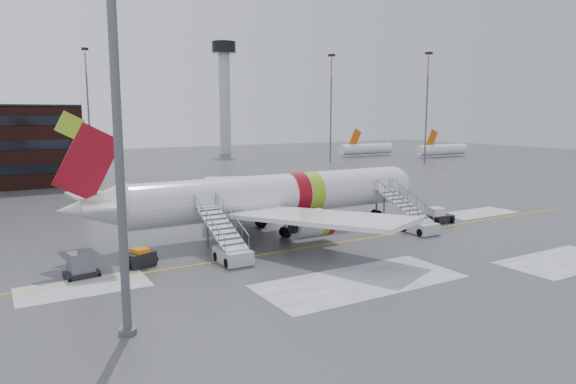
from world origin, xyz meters
TOP-DOWN VIEW (x-y plane):
  - ground at (0.00, 0.00)m, footprint 260.00×260.00m
  - airliner at (-4.59, 5.54)m, footprint 35.03×32.97m
  - airstair_fwd at (7.40, -0.99)m, footprint 2.05×7.70m
  - airstair_aft at (-11.50, -0.99)m, footprint 2.05×7.70m
  - pushback_tug at (12.34, 0.67)m, footprint 2.89×2.32m
  - uld_container at (-21.76, 0.29)m, footprint 2.29×1.79m
  - baggage_tractor at (-17.69, 0.64)m, footprint 2.77×1.84m
  - light_mast_near at (-21.24, -10.55)m, footprint 1.20×1.20m
  - control_tower at (30.00, 95.00)m, footprint 6.40×6.40m
  - light_mast_far_ne at (42.00, 62.00)m, footprint 1.20×1.20m
  - light_mast_far_n at (-8.00, 78.00)m, footprint 1.20×1.20m
  - light_mast_far_e at (58.00, 48.00)m, footprint 1.20×1.20m
  - distant_aircraft at (62.50, 64.00)m, footprint 35.00×18.00m

SIDE VIEW (x-z plane):
  - ground at x=0.00m, z-range 0.00..0.00m
  - distant_aircraft at x=62.50m, z-range -4.00..4.00m
  - baggage_tractor at x=-17.69m, z-range -0.10..1.26m
  - pushback_tug at x=12.34m, z-range -0.09..1.46m
  - uld_container at x=-21.76m, z-range -0.06..1.67m
  - airstair_fwd at x=7.40m, z-range -0.68..2.81m
  - airstair_aft at x=-11.50m, z-range -0.68..2.81m
  - airliner at x=-4.59m, z-range -2.17..9.01m
  - light_mast_near at x=-21.24m, z-range 0.44..25.76m
  - light_mast_far_ne at x=42.00m, z-range 1.71..25.96m
  - light_mast_far_n at x=-8.00m, z-range 1.71..25.96m
  - light_mast_far_e at x=58.00m, z-range 1.71..25.96m
  - control_tower at x=30.00m, z-range 3.75..33.75m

